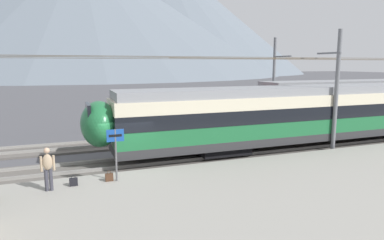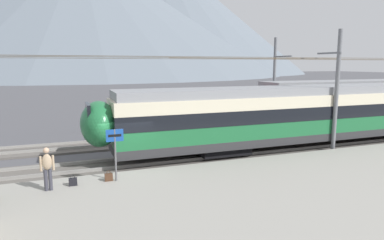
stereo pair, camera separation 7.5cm
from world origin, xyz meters
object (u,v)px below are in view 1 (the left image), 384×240
object	(u,v)px
catenary_mast_mid	(335,89)
catenary_mast_far_side	(275,81)
train_near_platform	(348,110)
train_far_track	(384,98)
platform_sign	(116,143)
passenger_walking	(48,167)
handbag_near_sign	(109,177)
handbag_beside_passenger	(74,182)

from	to	relation	value
catenary_mast_mid	catenary_mast_far_side	distance (m)	8.41
train_near_platform	train_far_track	distance (m)	10.19
train_near_platform	platform_sign	distance (m)	15.65
train_near_platform	passenger_walking	size ratio (longest dim) A/B	19.44
catenary_mast_far_side	passenger_walking	size ratio (longest dim) A/B	23.85
catenary_mast_mid	passenger_walking	world-z (taller)	catenary_mast_mid
train_far_track	handbag_near_sign	world-z (taller)	train_far_track
passenger_walking	handbag_beside_passenger	distance (m)	1.21
platform_sign	train_near_platform	bearing A→B (deg)	11.53
catenary_mast_mid	handbag_beside_passenger	size ratio (longest dim) A/B	92.46
handbag_beside_passenger	handbag_near_sign	xyz separation A→B (m)	(1.40, 0.07, 0.00)
catenary_mast_mid	platform_sign	world-z (taller)	catenary_mast_mid
handbag_beside_passenger	handbag_near_sign	bearing A→B (deg)	3.03
catenary_mast_far_side	train_near_platform	bearing A→B (deg)	-81.10
train_far_track	passenger_walking	world-z (taller)	train_far_track
catenary_mast_mid	train_near_platform	bearing A→B (deg)	29.69
train_near_platform	catenary_mast_mid	size ratio (longest dim) A/B	0.82
platform_sign	handbag_beside_passenger	world-z (taller)	platform_sign
passenger_walking	handbag_near_sign	size ratio (longest dim) A/B	3.86
handbag_near_sign	catenary_mast_mid	bearing A→B (deg)	6.82
passenger_walking	handbag_near_sign	xyz separation A→B (m)	(2.29, 0.32, -0.78)
passenger_walking	train_far_track	bearing A→B (deg)	17.13
passenger_walking	platform_sign	bearing A→B (deg)	4.93
train_near_platform	handbag_beside_passenger	bearing A→B (deg)	-169.66
handbag_beside_passenger	handbag_near_sign	world-z (taller)	handbag_near_sign
train_near_platform	catenary_mast_mid	world-z (taller)	catenary_mast_mid
train_far_track	passenger_walking	bearing A→B (deg)	-162.87
passenger_walking	train_near_platform	bearing A→B (deg)	10.59
handbag_near_sign	catenary_mast_far_side	bearing A→B (deg)	34.00
handbag_near_sign	train_near_platform	bearing A→B (deg)	10.98
platform_sign	handbag_near_sign	distance (m)	1.47
catenary_mast_far_side	handbag_near_sign	size ratio (longest dim) A/B	92.12
catenary_mast_far_side	passenger_walking	distance (m)	19.84
catenary_mast_far_side	passenger_walking	bearing A→B (deg)	-148.96
train_near_platform	catenary_mast_far_side	distance (m)	7.06
train_near_platform	train_far_track	world-z (taller)	same
train_near_platform	passenger_walking	distance (m)	18.26
platform_sign	passenger_walking	world-z (taller)	platform_sign
handbag_near_sign	passenger_walking	bearing A→B (deg)	-172.14
train_far_track	catenary_mast_far_side	world-z (taller)	catenary_mast_far_side
catenary_mast_far_side	platform_sign	world-z (taller)	catenary_mast_far_side
catenary_mast_far_side	handbag_near_sign	distance (m)	17.89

